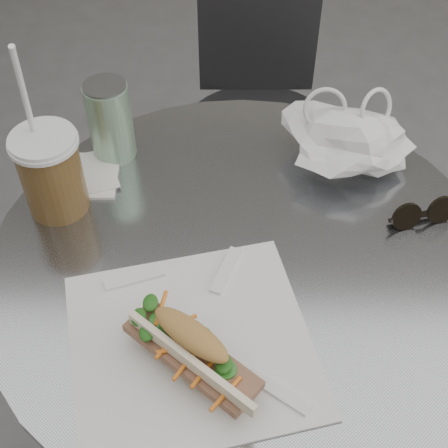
{
  "coord_description": "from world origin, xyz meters",
  "views": [
    {
      "loc": [
        -0.02,
        -0.39,
        1.45
      ],
      "look_at": [
        -0.03,
        0.21,
        0.79
      ],
      "focal_mm": 50.0,
      "sensor_mm": 36.0,
      "label": 1
    }
  ],
  "objects_px": {
    "banh_mi": "(191,350)",
    "drink_can": "(110,121)",
    "sunglasses": "(423,214)",
    "iced_coffee": "(51,172)",
    "chair_far": "(256,160)",
    "cafe_table": "(240,351)"
  },
  "relations": [
    {
      "from": "banh_mi",
      "to": "drink_can",
      "type": "height_order",
      "value": "drink_can"
    },
    {
      "from": "sunglasses",
      "to": "banh_mi",
      "type": "bearing_deg",
      "value": -158.24
    },
    {
      "from": "iced_coffee",
      "to": "banh_mi",
      "type": "bearing_deg",
      "value": -51.59
    },
    {
      "from": "drink_can",
      "to": "chair_far",
      "type": "bearing_deg",
      "value": 59.89
    },
    {
      "from": "chair_far",
      "to": "banh_mi",
      "type": "distance_m",
      "value": 0.99
    },
    {
      "from": "iced_coffee",
      "to": "drink_can",
      "type": "distance_m",
      "value": 0.15
    },
    {
      "from": "chair_far",
      "to": "sunglasses",
      "type": "xyz_separation_m",
      "value": [
        0.23,
        -0.61,
        0.43
      ]
    },
    {
      "from": "sunglasses",
      "to": "drink_can",
      "type": "height_order",
      "value": "drink_can"
    },
    {
      "from": "chair_far",
      "to": "sunglasses",
      "type": "relative_size",
      "value": 6.83
    },
    {
      "from": "cafe_table",
      "to": "chair_far",
      "type": "bearing_deg",
      "value": 86.26
    },
    {
      "from": "chair_far",
      "to": "drink_can",
      "type": "distance_m",
      "value": 0.72
    },
    {
      "from": "iced_coffee",
      "to": "sunglasses",
      "type": "height_order",
      "value": "iced_coffee"
    },
    {
      "from": "cafe_table",
      "to": "iced_coffee",
      "type": "xyz_separation_m",
      "value": [
        -0.29,
        0.1,
        0.35
      ]
    },
    {
      "from": "cafe_table",
      "to": "drink_can",
      "type": "xyz_separation_m",
      "value": [
        -0.22,
        0.22,
        0.34
      ]
    },
    {
      "from": "chair_far",
      "to": "iced_coffee",
      "type": "bearing_deg",
      "value": 58.96
    },
    {
      "from": "banh_mi",
      "to": "sunglasses",
      "type": "relative_size",
      "value": 2.19
    },
    {
      "from": "chair_far",
      "to": "iced_coffee",
      "type": "relative_size",
      "value": 2.42
    },
    {
      "from": "cafe_table",
      "to": "sunglasses",
      "type": "height_order",
      "value": "sunglasses"
    },
    {
      "from": "banh_mi",
      "to": "iced_coffee",
      "type": "relative_size",
      "value": 0.78
    },
    {
      "from": "banh_mi",
      "to": "sunglasses",
      "type": "height_order",
      "value": "banh_mi"
    },
    {
      "from": "cafe_table",
      "to": "banh_mi",
      "type": "bearing_deg",
      "value": -109.19
    },
    {
      "from": "chair_far",
      "to": "banh_mi",
      "type": "bearing_deg",
      "value": 81.59
    }
  ]
}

